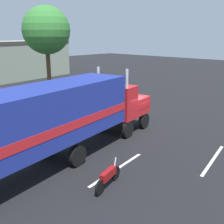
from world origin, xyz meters
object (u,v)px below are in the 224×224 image
(semi_truck, at_px, (61,115))
(person_bystander, at_px, (24,134))
(tree_center, at_px, (46,30))
(motorcycle, at_px, (108,177))

(semi_truck, bearing_deg, person_bystander, 102.36)
(person_bystander, relative_size, tree_center, 0.17)
(motorcycle, height_order, tree_center, tree_center)
(semi_truck, xyz_separation_m, tree_center, (8.40, 13.55, 4.40))
(motorcycle, bearing_deg, person_bystander, 92.90)
(motorcycle, relative_size, tree_center, 0.22)
(tree_center, bearing_deg, person_bystander, -130.21)
(semi_truck, bearing_deg, tree_center, 58.22)
(person_bystander, bearing_deg, tree_center, 49.79)
(semi_truck, height_order, tree_center, tree_center)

